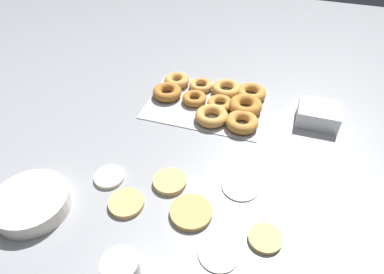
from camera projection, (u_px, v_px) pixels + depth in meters
name	position (u px, v px, depth m)	size (l,w,h in m)	color
ground_plane	(188.00, 170.00, 1.00)	(3.00, 3.00, 0.00)	gray
pancake_0	(265.00, 238.00, 0.83)	(0.08, 0.08, 0.01)	tan
pancake_1	(126.00, 203.00, 0.91)	(0.09, 0.09, 0.01)	tan
pancake_2	(191.00, 212.00, 0.88)	(0.11, 0.11, 0.01)	tan
pancake_3	(109.00, 177.00, 0.97)	(0.08, 0.08, 0.01)	silver
pancake_4	(241.00, 186.00, 0.95)	(0.10, 0.10, 0.01)	beige
pancake_5	(170.00, 182.00, 0.96)	(0.09, 0.09, 0.02)	tan
pancake_6	(219.00, 253.00, 0.80)	(0.10, 0.10, 0.01)	silver
donut_tray	(215.00, 100.00, 1.23)	(0.42, 0.29, 0.04)	#ADAFB5
batter_bowl	(31.00, 203.00, 0.89)	(0.20, 0.20, 0.05)	silver
container_stack	(318.00, 115.00, 1.15)	(0.14, 0.11, 0.06)	white
paper_cup	(122.00, 273.00, 0.72)	(0.08, 0.08, 0.09)	white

